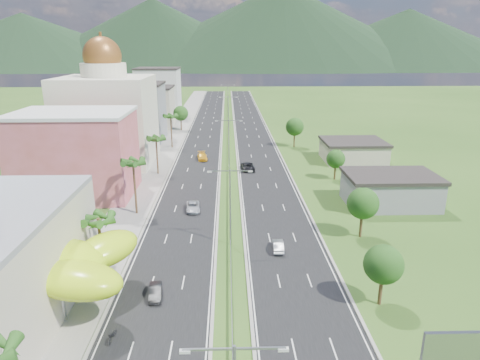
{
  "coord_description": "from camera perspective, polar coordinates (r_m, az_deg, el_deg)",
  "views": [
    {
      "loc": [
        -0.26,
        -44.66,
        26.79
      ],
      "look_at": [
        1.57,
        17.93,
        7.0
      ],
      "focal_mm": 32.0,
      "sensor_mm": 36.0,
      "label": 1
    }
  ],
  "objects": [
    {
      "name": "shed_near",
      "position": [
        79.0,
        19.38,
        -1.4
      ],
      "size": [
        15.0,
        10.0,
        5.0
      ],
      "primitive_type": "cube",
      "color": "gray",
      "rests_on": "ground"
    },
    {
      "name": "leafy_tree_ra",
      "position": [
        48.18,
        18.58,
        -10.65
      ],
      "size": [
        4.2,
        4.2,
        6.9
      ],
      "color": "#47301C",
      "rests_on": "ground"
    },
    {
      "name": "leafy_tree_rd",
      "position": [
        118.02,
        7.31,
        7.05
      ],
      "size": [
        4.9,
        4.9,
        8.05
      ],
      "color": "#47301C",
      "rests_on": "ground"
    },
    {
      "name": "palm_tree_b",
      "position": [
        52.9,
        -18.37,
        -5.3
      ],
      "size": [
        3.6,
        3.6,
        8.1
      ],
      "color": "#47301C",
      "rests_on": "ground"
    },
    {
      "name": "sidewalk_left",
      "position": [
        138.3,
        -8.65,
        6.2
      ],
      "size": [
        7.0,
        260.0,
        0.12
      ],
      "primitive_type": "cube",
      "color": "gray",
      "rests_on": "ground"
    },
    {
      "name": "ground",
      "position": [
        52.08,
        -1.19,
        -13.42
      ],
      "size": [
        500.0,
        500.0,
        0.0
      ],
      "primitive_type": "plane",
      "color": "#2D5119",
      "rests_on": "ground"
    },
    {
      "name": "median_guardrail",
      "position": [
        119.55,
        -1.52,
        4.89
      ],
      "size": [
        0.1,
        216.06,
        0.76
      ],
      "color": "gray",
      "rests_on": "ground"
    },
    {
      "name": "car_silver_mid_left",
      "position": [
        72.76,
        -6.29,
        -3.57
      ],
      "size": [
        2.69,
        5.07,
        1.36
      ],
      "primitive_type": "imported",
      "rotation": [
        0.0,
        0.0,
        0.09
      ],
      "color": "#B3B6BB",
      "rests_on": "road_left"
    },
    {
      "name": "mountain_ridge",
      "position": [
        499.03,
        5.43,
        14.39
      ],
      "size": [
        860.0,
        140.0,
        90.0
      ],
      "primitive_type": null,
      "color": "black",
      "rests_on": "ground"
    },
    {
      "name": "palm_tree_e",
      "position": [
        117.13,
        -9.23,
        8.24
      ],
      "size": [
        3.6,
        3.6,
        9.4
      ],
      "color": "#47301C",
      "rests_on": "ground"
    },
    {
      "name": "billboard",
      "position": [
        38.84,
        26.78,
        -19.78
      ],
      "size": [
        5.2,
        0.35,
        6.2
      ],
      "color": "gray",
      "rests_on": "ground"
    },
    {
      "name": "streetlight_median_b",
      "position": [
        58.22,
        -1.32,
        -2.6
      ],
      "size": [
        6.04,
        0.25,
        11.0
      ],
      "color": "gray",
      "rests_on": "ground"
    },
    {
      "name": "streetlight_median_d",
      "position": [
        141.09,
        -1.58,
        9.37
      ],
      "size": [
        6.04,
        0.25,
        11.0
      ],
      "color": "gray",
      "rests_on": "ground"
    },
    {
      "name": "midrise_beige",
      "position": [
        150.45,
        -12.06,
        9.41
      ],
      "size": [
        16.0,
        15.0,
        13.0
      ],
      "primitive_type": "cube",
      "color": "#B9B199",
      "rests_on": "ground"
    },
    {
      "name": "shed_far",
      "position": [
        107.01,
        14.83,
        3.67
      ],
      "size": [
        14.0,
        12.0,
        4.4
      ],
      "primitive_type": "cube",
      "color": "#B9B199",
      "rests_on": "ground"
    },
    {
      "name": "motorcycle",
      "position": [
        44.6,
        -16.66,
        -19.13
      ],
      "size": [
        0.85,
        2.07,
        1.29
      ],
      "primitive_type": "imported",
      "rotation": [
        0.0,
        0.0,
        -0.12
      ],
      "color": "black",
      "rests_on": "road_left"
    },
    {
      "name": "car_dark_far_right",
      "position": [
        96.06,
        1.01,
        1.88
      ],
      "size": [
        3.17,
        6.14,
        1.65
      ],
      "primitive_type": "imported",
      "rotation": [
        0.0,
        0.0,
        3.21
      ],
      "color": "black",
      "rests_on": "road_right"
    },
    {
      "name": "streetlight_median_e",
      "position": [
        185.74,
        -1.62,
        11.34
      ],
      "size": [
        6.04,
        0.25,
        11.0
      ],
      "color": "gray",
      "rests_on": "ground"
    },
    {
      "name": "midrise_white",
      "position": [
        172.67,
        -10.79,
        11.33
      ],
      "size": [
        16.0,
        15.0,
        18.0
      ],
      "primitive_type": "cube",
      "color": "silver",
      "rests_on": "ground"
    },
    {
      "name": "leafy_tree_lfar",
      "position": [
        142.08,
        -7.91,
        8.79
      ],
      "size": [
        4.9,
        4.9,
        8.05
      ],
      "color": "#47301C",
      "rests_on": "ground"
    },
    {
      "name": "midrise_grey",
      "position": [
        128.87,
        -13.79,
        8.66
      ],
      "size": [
        16.0,
        15.0,
        16.0
      ],
      "primitive_type": "cube",
      "color": "gray",
      "rests_on": "ground"
    },
    {
      "name": "car_silver_right",
      "position": [
        59.13,
        5.11,
        -8.71
      ],
      "size": [
        1.63,
        4.14,
        1.34
      ],
      "primitive_type": "imported",
      "rotation": [
        0.0,
        0.0,
        3.09
      ],
      "color": "#9EA1A6",
      "rests_on": "road_right"
    },
    {
      "name": "road_right",
      "position": [
        137.51,
        1.6,
        6.31
      ],
      "size": [
        11.0,
        260.0,
        0.04
      ],
      "primitive_type": "cube",
      "color": "black",
      "rests_on": "ground"
    },
    {
      "name": "road_left",
      "position": [
        137.48,
        -4.69,
        6.25
      ],
      "size": [
        11.0,
        260.0,
        0.04
      ],
      "primitive_type": "cube",
      "color": "black",
      "rests_on": "ground"
    },
    {
      "name": "pink_shophouse",
      "position": [
        83.77,
        -20.99,
        3.05
      ],
      "size": [
        20.0,
        15.0,
        15.0
      ],
      "primitive_type": "cube",
      "color": "#BB534D",
      "rests_on": "ground"
    },
    {
      "name": "leafy_tree_rc",
      "position": [
        90.36,
        12.65,
        2.74
      ],
      "size": [
        3.85,
        3.85,
        6.33
      ],
      "color": "#47301C",
      "rests_on": "ground"
    },
    {
      "name": "car_dark_left",
      "position": [
        49.89,
        -11.22,
        -14.4
      ],
      "size": [
        1.77,
        3.97,
        1.27
      ],
      "primitive_type": "imported",
      "rotation": [
        0.0,
        0.0,
        0.11
      ],
      "color": "black",
      "rests_on": "road_left"
    },
    {
      "name": "palm_tree_c",
      "position": [
        70.78,
        -14.06,
        2.03
      ],
      "size": [
        3.6,
        3.6,
        9.6
      ],
      "color": "#47301C",
      "rests_on": "ground"
    },
    {
      "name": "palm_tree_d",
      "position": [
        92.96,
        -11.12,
        5.26
      ],
      "size": [
        3.6,
        3.6,
        8.6
      ],
      "color": "#47301C",
      "rests_on": "ground"
    },
    {
      "name": "streetlight_median_c",
      "position": [
        96.76,
        -1.49,
        5.58
      ],
      "size": [
        6.04,
        0.25,
        11.0
      ],
      "color": "gray",
      "rests_on": "ground"
    },
    {
      "name": "domed_building",
      "position": [
        104.59,
        -17.22,
        8.28
      ],
      "size": [
        20.0,
        20.0,
        28.7
      ],
      "color": "beige",
      "rests_on": "ground"
    },
    {
      "name": "leafy_tree_rb",
      "position": [
        63.62,
        16.07,
        -3.04
      ],
      "size": [
        4.55,
        4.55,
        7.47
      ],
      "color": "#47301C",
      "rests_on": "ground"
    },
    {
      "name": "lime_canopy",
      "position": [
        50.18,
        -25.05,
        -10.0
      ],
      "size": [
        18.0,
        15.0,
        7.4
      ],
      "color": "#BBE716",
      "rests_on": "ground"
    },
    {
      "name": "car_yellow_far_left",
      "position": [
        105.0,
        -5.05,
        3.16
      ],
      "size": [
        2.87,
        5.68,
        1.58
      ],
      "primitive_type": "imported",
      "rotation": [
        0.0,
        0.0,
        0.12
      ],
      "color": "gold",
      "rests_on": "road_left"
    }
  ]
}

